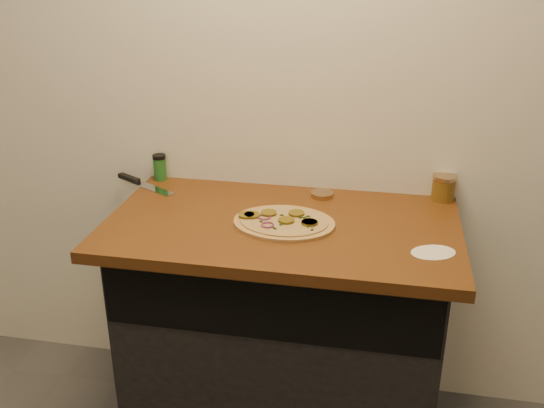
% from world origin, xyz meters
% --- Properties ---
extents(cabinet, '(1.10, 0.60, 0.86)m').
position_xyz_m(cabinet, '(0.00, 1.45, 0.43)').
color(cabinet, black).
rests_on(cabinet, ground).
extents(countertop, '(1.20, 0.70, 0.04)m').
position_xyz_m(countertop, '(0.00, 1.42, 0.88)').
color(countertop, '#622E12').
rests_on(countertop, cabinet).
extents(pizza, '(0.35, 0.35, 0.02)m').
position_xyz_m(pizza, '(0.01, 1.40, 0.91)').
color(pizza, tan).
rests_on(pizza, countertop).
extents(chefs_knife, '(0.29, 0.18, 0.02)m').
position_xyz_m(chefs_knife, '(-0.61, 1.65, 0.91)').
color(chefs_knife, '#B7BAC1').
rests_on(chefs_knife, countertop).
extents(mason_jar_lid, '(0.09, 0.09, 0.02)m').
position_xyz_m(mason_jar_lid, '(0.11, 1.66, 0.91)').
color(mason_jar_lid, tan).
rests_on(mason_jar_lid, countertop).
extents(salsa_jar, '(0.09, 0.09, 0.10)m').
position_xyz_m(salsa_jar, '(0.55, 1.72, 0.95)').
color(salsa_jar, '#9F240F').
rests_on(salsa_jar, countertop).
extents(spice_shaker, '(0.05, 0.05, 0.10)m').
position_xyz_m(spice_shaker, '(-0.55, 1.72, 0.95)').
color(spice_shaker, '#1F6424').
rests_on(spice_shaker, countertop).
extents(flour_spill, '(0.19, 0.19, 0.00)m').
position_xyz_m(flour_spill, '(0.50, 1.28, 0.90)').
color(flour_spill, white).
rests_on(flour_spill, countertop).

